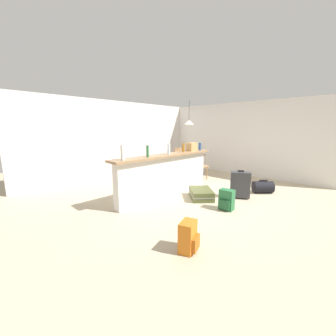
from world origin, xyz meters
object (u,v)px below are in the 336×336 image
at_px(grocery_bag, 192,147).
at_px(suitcase_flat_olive, 201,194).
at_px(bottle_blue, 200,146).
at_px(bottle_amber, 183,148).
at_px(suitcase_upright_charcoal, 240,184).
at_px(backpack_green, 226,200).
at_px(dining_table, 187,157).
at_px(dining_chair_near_partition, 198,163).
at_px(pendant_lamp, 189,122).
at_px(bottle_green, 148,151).
at_px(bottle_white, 122,153).
at_px(dining_chair_far_side, 177,159).
at_px(backpack_orange, 188,237).
at_px(bottle_clear, 169,149).
at_px(duffel_bag_black, 263,187).

height_order(grocery_bag, suitcase_flat_olive, grocery_bag).
bearing_deg(suitcase_flat_olive, bottle_blue, 38.80).
height_order(bottle_amber, suitcase_flat_olive, bottle_amber).
xyz_separation_m(suitcase_upright_charcoal, backpack_green, (-0.88, -0.14, -0.13)).
bearing_deg(dining_table, dining_chair_near_partition, -98.60).
height_order(grocery_bag, dining_chair_near_partition, grocery_bag).
bearing_deg(dining_chair_near_partition, backpack_green, -131.32).
relative_size(dining_chair_near_partition, pendant_lamp, 1.16).
bearing_deg(dining_chair_near_partition, bottle_green, -167.83).
height_order(bottle_green, dining_table, bottle_green).
xyz_separation_m(bottle_blue, suitcase_upright_charcoal, (-0.18, -1.31, -0.80)).
distance_m(bottle_white, dining_chair_far_side, 3.82).
bearing_deg(backpack_green, bottle_amber, 75.69).
xyz_separation_m(bottle_blue, dining_table, (0.77, 1.09, -0.48)).
distance_m(bottle_green, dining_table, 2.95).
relative_size(bottle_green, pendant_lamp, 0.31).
height_order(bottle_blue, dining_table, bottle_blue).
bearing_deg(grocery_bag, bottle_white, -178.70).
bearing_deg(backpack_green, backpack_orange, -167.73).
bearing_deg(bottle_blue, grocery_bag, 171.54).
bearing_deg(grocery_bag, bottle_blue, -8.46).
xyz_separation_m(suitcase_flat_olive, backpack_orange, (-1.90, -1.14, 0.09)).
distance_m(dining_table, suitcase_flat_olive, 2.46).
bearing_deg(suitcase_upright_charcoal, bottle_green, 143.29).
bearing_deg(bottle_clear, bottle_blue, 2.39).
bearing_deg(bottle_clear, dining_chair_far_side, 37.86).
height_order(grocery_bag, dining_table, grocery_bag).
relative_size(dining_table, dining_chair_far_side, 1.18).
xyz_separation_m(grocery_bag, dining_chair_near_partition, (0.99, 0.49, -0.62)).
relative_size(grocery_bag, suitcase_flat_olive, 0.31).
relative_size(bottle_clear, backpack_green, 0.59).
distance_m(bottle_amber, backpack_green, 1.78).
bearing_deg(dining_table, bottle_green, -157.40).
height_order(bottle_white, dining_chair_far_side, bottle_white).
bearing_deg(backpack_green, bottle_white, 135.28).
height_order(dining_chair_far_side, duffel_bag_black, dining_chair_far_side).
relative_size(pendant_lamp, duffel_bag_black, 1.46).
relative_size(dining_chair_far_side, suitcase_flat_olive, 1.10).
bearing_deg(backpack_orange, bottle_amber, 41.76).
relative_size(bottle_clear, dining_table, 0.23).
bearing_deg(duffel_bag_black, bottle_amber, 129.47).
distance_m(grocery_bag, dining_chair_near_partition, 1.27).
bearing_deg(backpack_green, grocery_bag, 63.11).
xyz_separation_m(bottle_white, backpack_orange, (-0.22, -1.82, -0.97)).
distance_m(dining_chair_far_side, pendant_lamp, 1.43).
height_order(bottle_white, bottle_blue, bottle_white).
xyz_separation_m(bottle_white, bottle_blue, (2.53, 0.01, -0.04)).
height_order(bottle_white, grocery_bag, bottle_white).
height_order(dining_chair_near_partition, suitcase_upright_charcoal, dining_chair_near_partition).
bearing_deg(suitcase_flat_olive, grocery_bag, 53.25).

